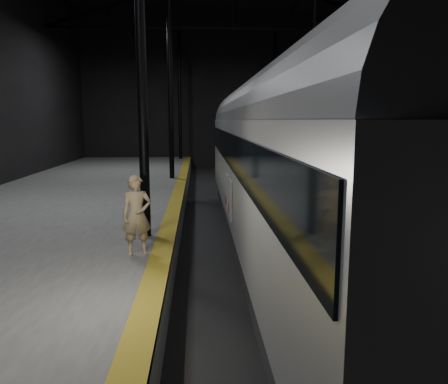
{
  "coord_description": "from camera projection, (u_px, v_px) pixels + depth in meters",
  "views": [
    {
      "loc": [
        -2.36,
        -15.7,
        4.12
      ],
      "look_at": [
        -1.6,
        -2.87,
        2.0
      ],
      "focal_mm": 35.0,
      "sensor_mm": 36.0,
      "label": 1
    }
  ],
  "objects": [
    {
      "name": "train",
      "position": [
        279.0,
        158.0,
        12.73
      ],
      "size": [
        3.05,
        20.37,
        5.45
      ],
      "color": "#AAACB2",
      "rests_on": "ground"
    },
    {
      "name": "ground",
      "position": [
        262.0,
        232.0,
        16.27
      ],
      "size": [
        44.0,
        44.0,
        0.0
      ],
      "primitive_type": "plane",
      "color": "black",
      "rests_on": "ground"
    },
    {
      "name": "tactile_strip",
      "position": [
        174.0,
        207.0,
        15.92
      ],
      "size": [
        0.5,
        43.8,
        0.01
      ],
      "primitive_type": "cube",
      "color": "olive",
      "rests_on": "platform_left"
    },
    {
      "name": "woman",
      "position": [
        137.0,
        215.0,
        10.16
      ],
      "size": [
        0.77,
        0.59,
        1.87
      ],
      "primitive_type": "imported",
      "rotation": [
        0.0,
        0.0,
        0.24
      ],
      "color": "#9F8A61",
      "rests_on": "platform_left"
    },
    {
      "name": "platform_left",
      "position": [
        57.0,
        222.0,
        15.75
      ],
      "size": [
        9.0,
        43.8,
        1.0
      ],
      "primitive_type": "cube",
      "color": "#4B4B48",
      "rests_on": "ground"
    },
    {
      "name": "track",
      "position": [
        262.0,
        230.0,
        16.26
      ],
      "size": [
        2.4,
        43.0,
        0.24
      ],
      "color": "#3F3328",
      "rests_on": "ground"
    }
  ]
}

